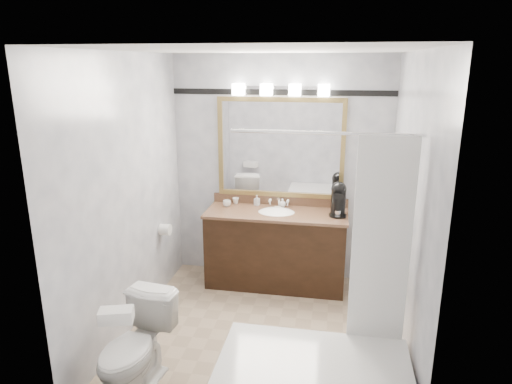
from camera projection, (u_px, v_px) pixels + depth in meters
room at (261, 204)px, 3.85m from camera, size 2.42×2.62×2.52m
vanity at (276, 247)px, 5.04m from camera, size 1.53×0.58×0.97m
mirror at (280, 148)px, 5.00m from camera, size 1.40×0.04×1.10m
vanity_light_bar at (281, 89)px, 4.77m from camera, size 1.02×0.14×0.12m
accent_stripe at (281, 92)px, 4.85m from camera, size 2.40×0.01×0.06m
bathtub at (317, 379)px, 3.18m from camera, size 1.30×0.75×1.96m
tp_roll at (165, 230)px, 4.83m from camera, size 0.11×0.12×0.12m
toilet at (135, 348)px, 3.38m from camera, size 0.50×0.76×0.72m
tissue_box at (116, 316)px, 3.06m from camera, size 0.25×0.18×0.09m
coffee_maker at (338, 198)px, 4.79m from camera, size 0.18×0.23×0.36m
cup_left at (227, 203)px, 5.10m from camera, size 0.11×0.11×0.07m
cup_right at (236, 201)px, 5.21m from camera, size 0.10×0.10×0.07m
soap_bottle_a at (257, 200)px, 5.14m from camera, size 0.07×0.07×0.12m
soap_bottle_b at (282, 203)px, 5.08m from camera, size 0.10×0.10×0.10m
soap_bar at (278, 208)px, 5.04m from camera, size 0.07×0.05×0.02m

